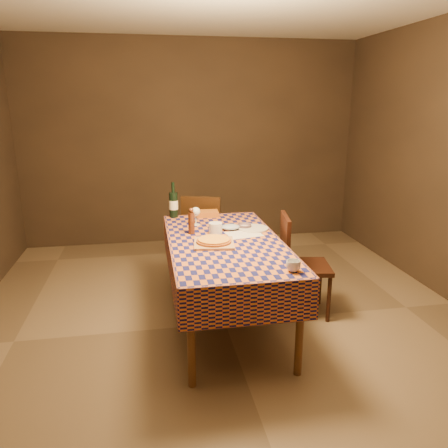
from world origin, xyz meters
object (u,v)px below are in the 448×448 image
at_px(white_plate, 253,228).
at_px(chair_right, 297,259).
at_px(cutting_board, 214,243).
at_px(pizza, 214,241).
at_px(wine_bottle, 174,204).
at_px(dining_table, 225,249).
at_px(chair_far, 203,231).
at_px(bowl, 244,226).

relative_size(white_plate, chair_right, 0.30).
height_order(cutting_board, white_plate, cutting_board).
distance_m(pizza, wine_bottle, 0.98).
xyz_separation_m(dining_table, chair_far, (-0.04, 1.14, -0.17)).
bearing_deg(wine_bottle, chair_right, -35.97).
bearing_deg(cutting_board, dining_table, 39.23).
bearing_deg(chair_right, cutting_board, -166.86).
distance_m(cutting_board, pizza, 0.02).
relative_size(chair_far, chair_right, 1.00).
bearing_deg(wine_bottle, cutting_board, -74.49).
bearing_deg(pizza, white_plate, 41.35).
xyz_separation_m(white_plate, chair_far, (-0.35, 0.86, -0.26)).
relative_size(dining_table, wine_bottle, 5.18).
distance_m(dining_table, pizza, 0.18).
height_order(bowl, wine_bottle, wine_bottle).
height_order(cutting_board, chair_far, chair_far).
bearing_deg(white_plate, dining_table, -137.95).
height_order(wine_bottle, chair_right, wine_bottle).
distance_m(bowl, chair_far, 0.90).
bearing_deg(chair_far, cutting_board, -93.17).
bearing_deg(bowl, chair_far, 109.08).
relative_size(pizza, chair_far, 0.36).
relative_size(dining_table, chair_right, 1.98).
height_order(dining_table, chair_far, chair_far).
height_order(bowl, chair_far, chair_far).
distance_m(pizza, white_plate, 0.56).
xyz_separation_m(wine_bottle, chair_far, (0.33, 0.28, -0.38)).
relative_size(wine_bottle, chair_far, 0.38).
xyz_separation_m(cutting_board, bowl, (0.35, 0.42, 0.01)).
bearing_deg(bowl, cutting_board, -129.83).
height_order(dining_table, chair_right, chair_right).
xyz_separation_m(bowl, chair_far, (-0.28, 0.81, -0.27)).
bearing_deg(dining_table, cutting_board, -140.77).
height_order(wine_bottle, chair_far, wine_bottle).
xyz_separation_m(cutting_board, chair_far, (0.07, 1.23, -0.26)).
distance_m(dining_table, chair_right, 0.71).
relative_size(bowl, chair_right, 0.14).
bearing_deg(dining_table, chair_far, 92.03).
height_order(dining_table, white_plate, white_plate).
distance_m(chair_far, chair_right, 1.27).
bearing_deg(cutting_board, chair_right, 13.14).
xyz_separation_m(cutting_board, white_plate, (0.42, 0.37, -0.00)).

